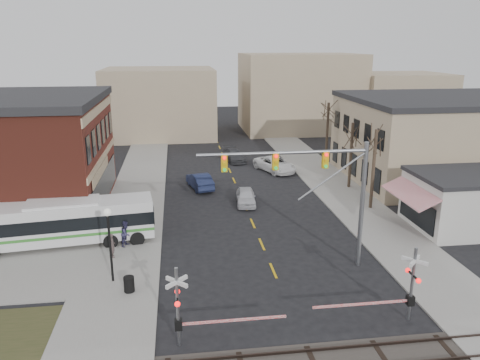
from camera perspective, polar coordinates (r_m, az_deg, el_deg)
The scene contains 20 objects.
ground at distance 27.99m, azimuth 4.92°, elevation -12.83°, with size 160.00×160.00×0.00m, color black.
sidewalk_west at distance 46.02m, azimuth -12.25°, elevation -1.15°, with size 5.00×60.00×0.12m, color gray.
sidewalk_east at distance 48.27m, azimuth 10.83°, elevation -0.24°, with size 5.00×60.00×0.12m, color gray.
tan_building at distance 52.60m, azimuth 24.16°, elevation 4.69°, with size 20.30×15.30×8.50m.
awning_shop at distance 39.30m, azimuth 26.02°, elevation -2.30°, with size 9.74×6.20×4.30m.
tree_east_a at distance 40.53m, azimuth 15.95°, elevation 1.26°, with size 0.28×0.28×6.75m.
tree_east_b at distance 46.07m, azimuth 13.35°, elevation 2.94°, with size 0.28×0.28×6.30m.
tree_east_c at distance 53.41m, azimuth 10.56°, elevation 5.42°, with size 0.28×0.28×7.20m.
transit_bus at distance 34.60m, azimuth -20.60°, elevation -4.79°, with size 12.25×4.05×3.09m.
traffic_signal_mast at distance 28.30m, azimuth 9.64°, elevation -0.02°, with size 10.23×0.30×8.00m.
rr_crossing_west at distance 22.37m, azimuth -6.46°, elevation -15.16°, with size 5.60×1.36×4.00m.
rr_crossing_east at distance 25.33m, azimuth 19.36°, elevation -12.05°, with size 5.60×1.36×4.00m.
street_lamp at distance 27.91m, azimuth -15.70°, elevation -5.91°, with size 0.44×0.44×4.53m.
trash_bin at distance 27.70m, azimuth -13.37°, elevation -12.25°, with size 0.60×0.60×0.89m, color black.
car_a at distance 40.95m, azimuth 0.71°, elevation -2.04°, with size 1.62×4.03×1.37m, color silver.
car_b at distance 45.52m, azimuth -4.92°, elevation -0.09°, with size 1.63×4.67×1.54m, color #1B2344.
car_c at distance 51.56m, azimuth 4.28°, elevation 1.91°, with size 2.60×5.63×1.56m, color white.
car_d at distance 55.94m, azimuth -0.70°, elevation 3.02°, with size 1.96×4.81×1.40m, color #393A3D.
pedestrian_near at distance 31.90m, azimuth -15.32°, elevation -7.68°, with size 0.60×0.39×1.64m, color #504240.
pedestrian_far at distance 33.33m, azimuth -13.70°, elevation -6.34°, with size 0.88×0.68×1.80m, color #343157.
Camera 1 is at (-5.58, -23.80, 13.64)m, focal length 35.00 mm.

